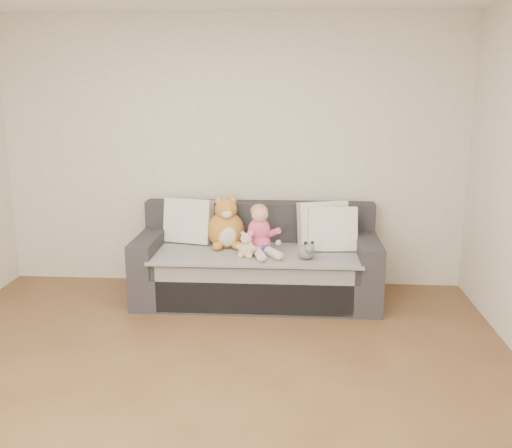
% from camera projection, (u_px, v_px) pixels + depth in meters
% --- Properties ---
extents(room_shell, '(5.00, 5.00, 5.00)m').
position_uv_depth(room_shell, '(196.00, 191.00, 3.50)').
color(room_shell, brown).
rests_on(room_shell, ground).
extents(sofa, '(2.20, 0.94, 0.85)m').
position_uv_depth(sofa, '(257.00, 265.00, 5.30)').
color(sofa, '#26262B').
rests_on(sofa, ground).
extents(cushion_left, '(0.49, 0.30, 0.43)m').
position_uv_depth(cushion_left, '(189.00, 221.00, 5.43)').
color(cushion_left, silver).
rests_on(cushion_left, sofa).
extents(cushion_right_back, '(0.50, 0.33, 0.44)m').
position_uv_depth(cushion_right_back, '(323.00, 224.00, 5.30)').
color(cushion_right_back, silver).
rests_on(cushion_right_back, sofa).
extents(cushion_right_front, '(0.45, 0.23, 0.41)m').
position_uv_depth(cushion_right_front, '(332.00, 229.00, 5.17)').
color(cushion_right_front, silver).
rests_on(cushion_right_front, sofa).
extents(toddler, '(0.33, 0.45, 0.45)m').
position_uv_depth(toddler, '(261.00, 233.00, 5.08)').
color(toddler, '#EB527B').
rests_on(toddler, sofa).
extents(plush_cat, '(0.42, 0.39, 0.52)m').
position_uv_depth(plush_cat, '(226.00, 227.00, 5.28)').
color(plush_cat, '#B06C27').
rests_on(plush_cat, sofa).
extents(teddy_bear, '(0.18, 0.14, 0.23)m').
position_uv_depth(teddy_bear, '(246.00, 247.00, 4.97)').
color(teddy_bear, '#C8B08B').
rests_on(teddy_bear, sofa).
extents(plush_cow, '(0.14, 0.22, 0.18)m').
position_uv_depth(plush_cow, '(307.00, 251.00, 4.91)').
color(plush_cow, white).
rests_on(plush_cow, sofa).
extents(sippy_cup, '(0.10, 0.06, 0.11)m').
position_uv_depth(sippy_cup, '(264.00, 247.00, 5.08)').
color(sippy_cup, '#45338D').
rests_on(sippy_cup, sofa).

